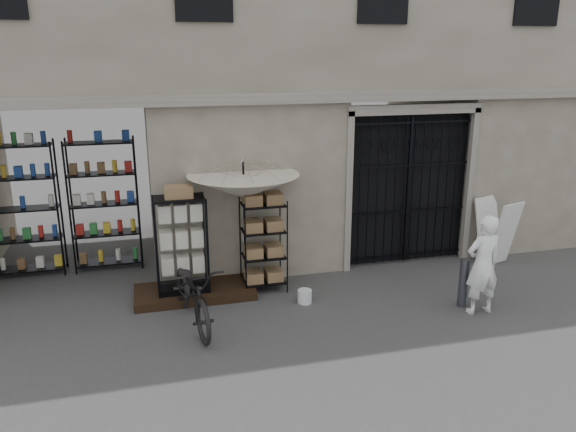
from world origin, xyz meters
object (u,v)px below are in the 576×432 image
object	(u,v)px
bicycle	(194,324)
easel_sign	(496,231)
wire_rack	(263,246)
market_umbrella	(243,180)
shopkeeper	(478,312)
display_cabinet	(182,249)
steel_bollard	(463,283)
white_bucket	(305,296)

from	to	relation	value
bicycle	easel_sign	xyz separation A→B (m)	(5.95, 1.10, 0.65)
wire_rack	market_umbrella	bearing A→B (deg)	132.15
wire_rack	bicycle	world-z (taller)	wire_rack
shopkeeper	easel_sign	xyz separation A→B (m)	(1.50, 1.84, 0.65)
market_umbrella	shopkeeper	world-z (taller)	market_umbrella
display_cabinet	wire_rack	size ratio (longest dim) A/B	1.07
market_umbrella	bicycle	xyz separation A→B (m)	(-1.03, -1.20, -1.94)
display_cabinet	steel_bollard	bearing A→B (deg)	-18.98
easel_sign	steel_bollard	bearing A→B (deg)	-154.34
wire_rack	easel_sign	size ratio (longest dim) A/B	1.29
market_umbrella	easel_sign	size ratio (longest dim) A/B	2.13
market_umbrella	easel_sign	xyz separation A→B (m)	(4.92, -0.10, -1.28)
white_bucket	bicycle	world-z (taller)	bicycle
display_cabinet	steel_bollard	xyz separation A→B (m)	(4.38, -1.45, -0.47)
shopkeeper	white_bucket	bearing A→B (deg)	-25.57
market_umbrella	white_bucket	size ratio (longest dim) A/B	11.55
bicycle	white_bucket	bearing A→B (deg)	0.30
shopkeeper	easel_sign	bearing A→B (deg)	-133.20
easel_sign	display_cabinet	bearing A→B (deg)	163.07
wire_rack	bicycle	distance (m)	1.85
steel_bollard	shopkeeper	bearing A→B (deg)	-62.60
display_cabinet	wire_rack	bearing A→B (deg)	0.81
market_umbrella	white_bucket	bearing A→B (deg)	-47.65
white_bucket	wire_rack	bearing A→B (deg)	126.42
display_cabinet	bicycle	world-z (taller)	display_cabinet
wire_rack	bicycle	bearing A→B (deg)	-158.24
market_umbrella	white_bucket	distance (m)	2.20
display_cabinet	easel_sign	size ratio (longest dim) A/B	1.38
wire_rack	shopkeeper	distance (m)	3.68
display_cabinet	steel_bollard	distance (m)	4.64
steel_bollard	easel_sign	size ratio (longest dim) A/B	0.64
bicycle	steel_bollard	size ratio (longest dim) A/B	2.40
display_cabinet	bicycle	xyz separation A→B (m)	(0.07, -0.99, -0.87)
display_cabinet	easel_sign	bearing A→B (deg)	0.47
display_cabinet	shopkeeper	distance (m)	4.91
white_bucket	shopkeeper	size ratio (longest dim) A/B	0.14
market_umbrella	bicycle	bearing A→B (deg)	-130.53
shopkeeper	bicycle	bearing A→B (deg)	-13.29
display_cabinet	market_umbrella	xyz separation A→B (m)	(1.10, 0.21, 1.06)
easel_sign	wire_rack	bearing A→B (deg)	162.97
bicycle	shopkeeper	distance (m)	4.50
wire_rack	market_umbrella	size ratio (longest dim) A/B	0.61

